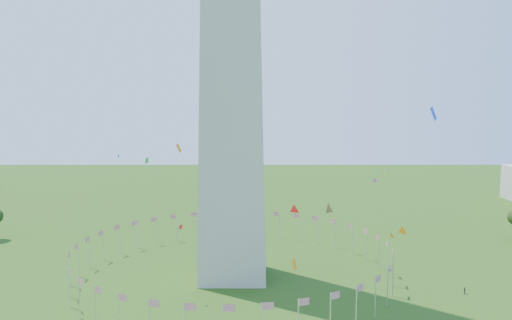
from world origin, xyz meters
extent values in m
cylinder|color=silver|center=(40.00, 50.00, 4.50)|extent=(0.24, 0.24, 9.00)
cylinder|color=silver|center=(39.39, 56.95, 4.50)|extent=(0.24, 0.24, 9.00)
cylinder|color=silver|center=(37.59, 63.68, 4.50)|extent=(0.24, 0.24, 9.00)
cylinder|color=silver|center=(34.64, 70.00, 4.50)|extent=(0.24, 0.24, 9.00)
cylinder|color=silver|center=(30.64, 75.71, 4.50)|extent=(0.24, 0.24, 9.00)
cylinder|color=silver|center=(25.71, 80.64, 4.50)|extent=(0.24, 0.24, 9.00)
cylinder|color=silver|center=(20.00, 84.64, 4.50)|extent=(0.24, 0.24, 9.00)
cylinder|color=silver|center=(13.68, 87.59, 4.50)|extent=(0.24, 0.24, 9.00)
cylinder|color=silver|center=(6.95, 89.39, 4.50)|extent=(0.24, 0.24, 9.00)
cylinder|color=silver|center=(0.00, 90.00, 4.50)|extent=(0.24, 0.24, 9.00)
cylinder|color=silver|center=(-6.95, 89.39, 4.50)|extent=(0.24, 0.24, 9.00)
cylinder|color=silver|center=(-13.68, 87.59, 4.50)|extent=(0.24, 0.24, 9.00)
cylinder|color=silver|center=(-20.00, 84.64, 4.50)|extent=(0.24, 0.24, 9.00)
cylinder|color=silver|center=(-25.71, 80.64, 4.50)|extent=(0.24, 0.24, 9.00)
cylinder|color=silver|center=(-30.64, 75.71, 4.50)|extent=(0.24, 0.24, 9.00)
cylinder|color=silver|center=(-34.64, 70.00, 4.50)|extent=(0.24, 0.24, 9.00)
cylinder|color=silver|center=(-37.59, 63.68, 4.50)|extent=(0.24, 0.24, 9.00)
cylinder|color=silver|center=(-39.39, 56.95, 4.50)|extent=(0.24, 0.24, 9.00)
cylinder|color=silver|center=(-40.00, 50.00, 4.50)|extent=(0.24, 0.24, 9.00)
cylinder|color=silver|center=(-39.39, 43.05, 4.50)|extent=(0.24, 0.24, 9.00)
cylinder|color=silver|center=(-37.59, 36.32, 4.50)|extent=(0.24, 0.24, 9.00)
cylinder|color=silver|center=(-34.64, 30.00, 4.50)|extent=(0.24, 0.24, 9.00)
cylinder|color=silver|center=(-30.64, 24.29, 4.50)|extent=(0.24, 0.24, 9.00)
cylinder|color=silver|center=(-25.71, 19.36, 4.50)|extent=(0.24, 0.24, 9.00)
cylinder|color=silver|center=(-20.00, 15.36, 4.50)|extent=(0.24, 0.24, 9.00)
cylinder|color=silver|center=(20.00, 15.36, 4.50)|extent=(0.24, 0.24, 9.00)
cylinder|color=silver|center=(25.71, 19.36, 4.50)|extent=(0.24, 0.24, 9.00)
cylinder|color=silver|center=(30.64, 24.29, 4.50)|extent=(0.24, 0.24, 9.00)
cylinder|color=silver|center=(34.64, 30.00, 4.50)|extent=(0.24, 0.24, 9.00)
cylinder|color=silver|center=(37.59, 36.32, 4.50)|extent=(0.24, 0.24, 9.00)
cylinder|color=silver|center=(39.39, 43.05, 4.50)|extent=(0.24, 0.24, 9.00)
imported|color=#272727|center=(55.00, 38.00, 0.81)|extent=(0.82, 1.07, 1.62)
plane|color=orange|center=(37.31, 29.21, 17.41)|extent=(1.10, 2.48, 2.67)
plane|color=blue|center=(30.26, -6.62, 42.88)|extent=(1.41, 1.97, 2.17)
plane|color=green|center=(-15.28, 21.06, 33.41)|extent=(0.94, 1.12, 1.36)
plane|color=blue|center=(-33.50, 66.91, 29.72)|extent=(0.24, 1.48, 1.48)
plane|color=red|center=(-11.12, 35.34, 16.74)|extent=(1.17, 0.13, 1.17)
plane|color=orange|center=(-8.54, 17.93, 36.11)|extent=(1.98, 0.71, 1.85)
plane|color=yellow|center=(38.07, 48.90, 26.99)|extent=(0.43, 1.27, 1.27)
plane|color=orange|center=(36.39, 34.01, 15.12)|extent=(1.05, 1.59, 1.55)
plane|color=orange|center=(13.54, 20.60, 12.71)|extent=(2.28, 1.01, 2.20)
plane|color=#CC2699|center=(31.12, 29.12, 28.30)|extent=(0.96, 0.23, 0.94)
plane|color=red|center=(20.11, 20.03, 24.00)|extent=(1.79, 1.71, 2.12)
plane|color=red|center=(14.19, 30.31, 21.77)|extent=(2.20, 1.50, 2.60)
camera|label=1|loc=(5.94, -75.10, 43.85)|focal=35.00mm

